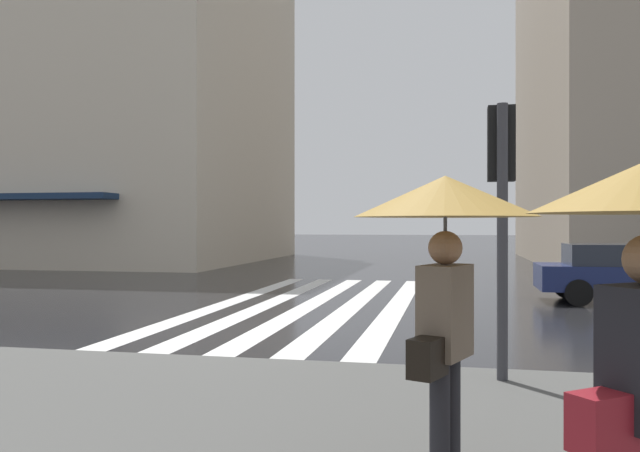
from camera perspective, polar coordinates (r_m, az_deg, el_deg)
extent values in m
plane|color=black|center=(11.76, -7.91, -9.04)|extent=(220.00, 220.00, 0.00)
cube|color=silver|center=(15.11, 6.89, -6.99)|extent=(13.00, 0.50, 0.01)
cube|color=silver|center=(15.22, 3.11, -6.93)|extent=(13.00, 0.50, 0.01)
cube|color=silver|center=(15.40, -0.60, -6.85)|extent=(13.00, 0.50, 0.01)
cube|color=silver|center=(15.65, -4.20, -6.74)|extent=(13.00, 0.50, 0.01)
cube|color=silver|center=(15.95, -7.68, -6.61)|extent=(13.00, 0.50, 0.01)
cube|color=beige|center=(38.04, -21.78, 9.39)|extent=(15.73, 21.92, 16.02)
cylinder|color=#333338|center=(7.39, 15.87, -1.35)|extent=(0.12, 0.12, 3.06)
cube|color=black|center=(7.62, 15.77, 7.03)|extent=(0.22, 0.30, 0.85)
sphere|color=red|center=(7.78, 15.71, 8.97)|extent=(0.17, 0.17, 0.17)
sphere|color=orange|center=(7.74, 15.71, 6.92)|extent=(0.17, 0.17, 0.17)
sphere|color=green|center=(7.71, 15.71, 4.85)|extent=(0.17, 0.17, 0.17)
cube|color=navy|center=(16.98, 25.62, -4.16)|extent=(1.75, 4.10, 0.60)
cube|color=#232833|center=(16.91, 25.12, -2.31)|extent=(1.54, 2.46, 0.50)
cylinder|color=black|center=(17.56, 20.99, -5.00)|extent=(0.20, 0.62, 0.62)
cylinder|color=black|center=(15.94, 21.95, -5.52)|extent=(0.20, 0.62, 0.62)
cube|color=maroon|center=(2.99, 23.85, -15.59)|extent=(0.30, 0.32, 0.24)
cube|color=#6B5B4C|center=(4.26, 11.05, -7.43)|extent=(0.46, 0.37, 0.60)
sphere|color=#936B4C|center=(4.23, 11.05, -1.91)|extent=(0.22, 0.22, 0.22)
cylinder|color=#232328|center=(4.50, 11.50, -16.54)|extent=(0.13, 0.13, 0.86)
cylinder|color=#232328|center=(4.34, 10.57, -17.17)|extent=(0.13, 0.13, 0.86)
cube|color=black|center=(4.05, 9.51, -11.41)|extent=(0.32, 0.25, 0.24)
cone|color=#A57F38|center=(4.23, 11.05, 2.61)|extent=(1.19, 1.19, 0.27)
cylinder|color=#4C4C51|center=(4.24, 11.05, -4.68)|extent=(0.02, 0.02, 0.81)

